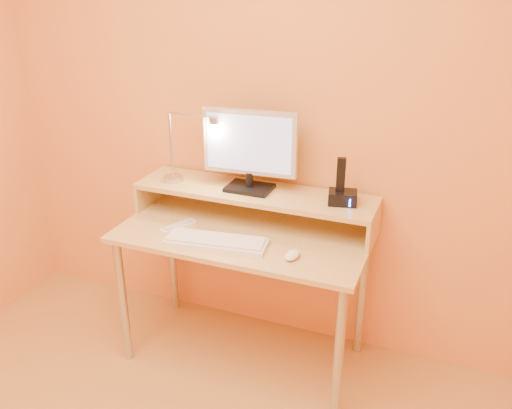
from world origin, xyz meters
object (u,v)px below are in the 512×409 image
at_px(phone_dock, 343,197).
at_px(remote_control, 178,227).
at_px(lamp_base, 173,178).
at_px(keyboard, 216,242).
at_px(mouse, 292,255).
at_px(monitor_panel, 250,142).

xyz_separation_m(phone_dock, remote_control, (-0.75, -0.22, -0.18)).
height_order(lamp_base, keyboard, lamp_base).
height_order(phone_dock, remote_control, phone_dock).
bearing_deg(remote_control, keyboard, 5.76).
bearing_deg(keyboard, lamp_base, 135.30).
relative_size(phone_dock, remote_control, 0.70).
distance_m(lamp_base, keyboard, 0.49).
bearing_deg(remote_control, phone_dock, 41.46).
bearing_deg(remote_control, mouse, 17.24).
bearing_deg(keyboard, remote_control, 153.52).
bearing_deg(remote_control, monitor_panel, 64.44).
relative_size(monitor_panel, remote_control, 2.48).
distance_m(mouse, remote_control, 0.61).
relative_size(lamp_base, mouse, 1.01).
xyz_separation_m(monitor_panel, lamp_base, (-0.41, -0.04, -0.23)).
height_order(monitor_panel, phone_dock, monitor_panel).
bearing_deg(phone_dock, remote_control, -175.33).
xyz_separation_m(monitor_panel, phone_dock, (0.46, -0.01, -0.21)).
xyz_separation_m(keyboard, remote_control, (-0.24, 0.08, -0.00)).
xyz_separation_m(monitor_panel, keyboard, (-0.04, -0.32, -0.39)).
relative_size(lamp_base, remote_control, 0.54).
bearing_deg(keyboard, mouse, -6.97).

